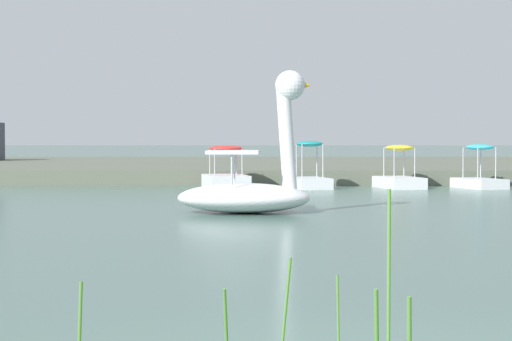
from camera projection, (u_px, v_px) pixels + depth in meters
name	position (u px, v px, depth m)	size (l,w,h in m)	color
shore_bank_far	(265.00, 167.00, 45.26)	(146.80, 24.40, 0.53)	#5B6051
swan_boat	(250.00, 184.00, 21.08)	(3.07, 1.89, 3.23)	white
pedal_boat_red	(226.00, 176.00, 31.47)	(1.74, 2.45, 1.44)	white
pedal_boat_teal	(310.00, 176.00, 31.24)	(1.48, 2.13, 1.60)	white
pedal_boat_yellow	(399.00, 176.00, 31.47)	(1.59, 2.37, 1.47)	white
pedal_boat_cyan	(479.00, 175.00, 31.39)	(1.64, 2.27, 1.49)	white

